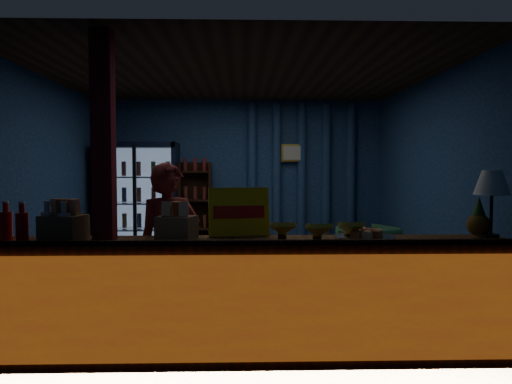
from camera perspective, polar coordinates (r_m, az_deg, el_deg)
The scene contains 19 objects.
ground at distance 6.06m, azimuth -1.97°, elevation -11.73°, with size 4.60×4.60×0.00m, color #515154.
room_walls at distance 5.87m, azimuth -2.00°, elevation 3.26°, with size 4.60×4.60×4.60m.
counter at distance 4.10m, azimuth -2.16°, elevation -12.08°, with size 4.40×0.57×0.99m.
support_post at distance 4.12m, azimuth -16.95°, elevation -0.50°, with size 0.16×0.16×2.60m, color maroon.
beverage_cooler at distance 7.97m, azimuth -13.12°, elevation -1.46°, with size 1.20×0.62×1.90m.
bottle_shelf at distance 7.99m, azimuth -6.92°, elevation -2.39°, with size 0.50×0.28×1.60m.
curtain_folds at distance 8.07m, azimuth 5.23°, elevation 1.27°, with size 1.74×0.14×2.50m.
framed_picture at distance 8.01m, azimuth 4.21°, elevation 4.48°, with size 0.36×0.04×0.28m.
shopkeeper at distance 4.56m, azimuth -9.86°, elevation -6.61°, with size 0.57×0.38×1.57m, color maroon.
green_chair at distance 7.47m, azimuth 12.91°, elevation -6.34°, with size 0.72×0.75×0.68m, color #50A15B.
side_table at distance 7.59m, azimuth 8.22°, elevation -7.00°, with size 0.55×0.45×0.54m.
yellow_sign at distance 4.20m, azimuth -1.95°, elevation -2.29°, with size 0.52×0.18×0.41m.
soda_bottles at distance 4.31m, azimuth -23.95°, elevation -3.46°, with size 0.58×0.18×0.31m.
snack_box_left at distance 4.24m, azimuth -21.13°, elevation -3.63°, with size 0.36×0.32×0.33m.
snack_box_centre at distance 4.10m, azimuth -9.05°, elevation -3.83°, with size 0.34×0.31×0.30m.
pastry_tray at distance 4.13m, azimuth 12.33°, elevation -4.94°, with size 0.49×0.49×0.08m.
banana_bunches at distance 4.01m, azimuth 6.95°, elevation -4.29°, with size 0.78×0.30×0.17m.
table_lamp at distance 4.43m, azimuth 25.35°, elevation 0.68°, with size 0.28×0.28×0.56m.
pineapple at distance 4.52m, azimuth 24.10°, elevation -3.07°, with size 0.19×0.19×0.33m.
Camera 1 is at (0.04, -5.87, 1.54)m, focal length 35.00 mm.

